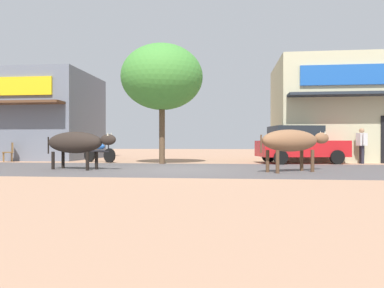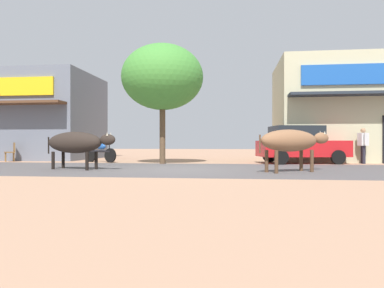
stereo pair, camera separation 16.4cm
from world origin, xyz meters
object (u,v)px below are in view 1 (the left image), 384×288
Objects in this scene: parked_hatchback_car at (299,144)px; pedestrian_by_shop at (362,143)px; cow_near_brown at (76,143)px; parked_motorcycle at (100,152)px; cow_far_dark at (292,141)px; roadside_tree at (162,77)px; cafe_chair_near_tree at (9,151)px.

parked_hatchback_car is 2.66m from pedestrian_by_shop.
parked_motorcycle is at bearing 100.71° from cow_near_brown.
cow_near_brown is 7.09m from cow_far_dark.
cow_near_brown is (-2.26, -3.55, -2.82)m from roadside_tree.
pedestrian_by_shop is (10.88, 4.62, -0.01)m from cow_near_brown.
pedestrian_by_shop is at bearing 52.26° from cow_far_dark.
roadside_tree reaches higher than cow_near_brown.
pedestrian_by_shop is at bearing 0.67° from parked_hatchback_car.
pedestrian_by_shop is (11.69, 0.30, 0.42)m from parked_motorcycle.
parked_hatchback_car reaches higher than parked_motorcycle.
pedestrian_by_shop is at bearing 7.06° from roadside_tree.
parked_hatchback_car is at bearing 9.87° from roadside_tree.
parked_motorcycle is 11.70m from pedestrian_by_shop.
pedestrian_by_shop is (8.62, 1.07, -2.83)m from roadside_tree.
roadside_tree reaches higher than parked_hatchback_car.
pedestrian_by_shop reaches higher than parked_motorcycle.
cow_near_brown is (0.82, -4.32, 0.43)m from parked_motorcycle.
pedestrian_by_shop is 16.24m from cafe_chair_near_tree.
parked_hatchback_car reaches higher than cow_near_brown.
cafe_chair_near_tree is (-4.54, 0.14, 0.03)m from parked_motorcycle.
cafe_chair_near_tree is (-5.35, 4.46, -0.39)m from cow_near_brown.
cow_near_brown is 6.98m from cafe_chair_near_tree.
parked_hatchback_car is 1.48× the size of cow_near_brown.
cow_far_dark is at bearing -103.16° from parked_hatchback_car.
cow_near_brown is (-8.22, -4.59, 0.06)m from parked_hatchback_car.
cow_far_dark is 13.32m from cafe_chair_near_tree.
cow_far_dark reaches higher than parked_motorcycle.
cafe_chair_near_tree is at bearing -179.43° from pedestrian_by_shop.
cow_near_brown is at bearing -122.45° from roadside_tree.
parked_hatchback_car is 5.00m from cow_far_dark.
parked_motorcycle is 1.94× the size of cafe_chair_near_tree.
cafe_chair_near_tree is (-16.23, -0.16, -0.39)m from pedestrian_by_shop.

